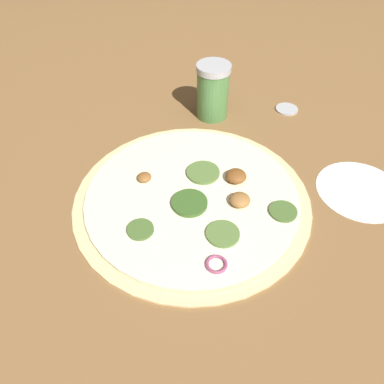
# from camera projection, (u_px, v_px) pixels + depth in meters

# --- Properties ---
(ground_plane) EXTENTS (3.00, 3.00, 0.00)m
(ground_plane) POSITION_uv_depth(u_px,v_px,m) (192.00, 199.00, 0.59)
(ground_plane) COLOR brown
(pizza) EXTENTS (0.37, 0.37, 0.03)m
(pizza) POSITION_uv_depth(u_px,v_px,m) (193.00, 197.00, 0.59)
(pizza) COLOR beige
(pizza) RESTS_ON ground_plane
(spice_jar) EXTENTS (0.07, 0.07, 0.11)m
(spice_jar) POSITION_uv_depth(u_px,v_px,m) (213.00, 91.00, 0.72)
(spice_jar) COLOR #4C7F42
(spice_jar) RESTS_ON ground_plane
(loose_cap) EXTENTS (0.05, 0.05, 0.01)m
(loose_cap) POSITION_uv_depth(u_px,v_px,m) (287.00, 108.00, 0.77)
(loose_cap) COLOR #B2B2B7
(loose_cap) RESTS_ON ground_plane
(flour_patch) EXTENTS (0.14, 0.14, 0.00)m
(flour_patch) POSITION_uv_depth(u_px,v_px,m) (360.00, 190.00, 0.61)
(flour_patch) COLOR white
(flour_patch) RESTS_ON ground_plane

